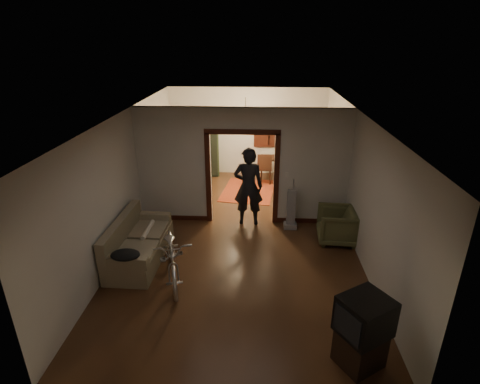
# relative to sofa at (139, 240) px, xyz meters

# --- Properties ---
(floor) EXTENTS (5.00, 8.50, 0.01)m
(floor) POSITION_rel_sofa_xyz_m (2.00, 1.13, -0.45)
(floor) COLOR #341D10
(floor) RESTS_ON ground
(ceiling) EXTENTS (5.00, 8.50, 0.01)m
(ceiling) POSITION_rel_sofa_xyz_m (2.00, 1.13, 2.35)
(ceiling) COLOR white
(ceiling) RESTS_ON floor
(wall_back) EXTENTS (5.00, 0.02, 2.80)m
(wall_back) POSITION_rel_sofa_xyz_m (2.00, 5.38, 0.95)
(wall_back) COLOR beige
(wall_back) RESTS_ON floor
(wall_left) EXTENTS (0.02, 8.50, 2.80)m
(wall_left) POSITION_rel_sofa_xyz_m (-0.50, 1.13, 0.95)
(wall_left) COLOR beige
(wall_left) RESTS_ON floor
(wall_right) EXTENTS (0.02, 8.50, 2.80)m
(wall_right) POSITION_rel_sofa_xyz_m (4.50, 1.13, 0.95)
(wall_right) COLOR beige
(wall_right) RESTS_ON floor
(partition_wall) EXTENTS (5.00, 0.14, 2.80)m
(partition_wall) POSITION_rel_sofa_xyz_m (2.00, 1.88, 0.95)
(partition_wall) COLOR beige
(partition_wall) RESTS_ON floor
(door_casing) EXTENTS (1.74, 0.20, 2.32)m
(door_casing) POSITION_rel_sofa_xyz_m (2.00, 1.88, 0.65)
(door_casing) COLOR #34130B
(door_casing) RESTS_ON floor
(far_window) EXTENTS (0.98, 0.06, 1.28)m
(far_window) POSITION_rel_sofa_xyz_m (2.70, 5.34, 1.10)
(far_window) COLOR black
(far_window) RESTS_ON wall_back
(chandelier) EXTENTS (0.24, 0.24, 0.24)m
(chandelier) POSITION_rel_sofa_xyz_m (2.00, 3.63, 1.90)
(chandelier) COLOR #FFE0A5
(chandelier) RESTS_ON ceiling
(light_switch) EXTENTS (0.08, 0.01, 0.12)m
(light_switch) POSITION_rel_sofa_xyz_m (3.05, 1.81, 0.80)
(light_switch) COLOR silver
(light_switch) RESTS_ON partition_wall
(sofa) EXTENTS (0.93, 1.98, 0.90)m
(sofa) POSITION_rel_sofa_xyz_m (0.00, 0.00, 0.00)
(sofa) COLOR #6E6449
(sofa) RESTS_ON floor
(rolled_paper) EXTENTS (0.09, 0.75, 0.09)m
(rolled_paper) POSITION_rel_sofa_xyz_m (0.10, 0.30, 0.08)
(rolled_paper) COLOR beige
(rolled_paper) RESTS_ON sofa
(jacket) EXTENTS (0.52, 0.39, 0.15)m
(jacket) POSITION_rel_sofa_xyz_m (0.05, -0.91, 0.23)
(jacket) COLOR black
(jacket) RESTS_ON sofa
(bicycle) EXTENTS (1.15, 1.99, 0.99)m
(bicycle) POSITION_rel_sofa_xyz_m (0.82, -0.59, 0.05)
(bicycle) COLOR silver
(bicycle) RESTS_ON floor
(armchair) EXTENTS (0.90, 0.88, 0.78)m
(armchair) POSITION_rel_sofa_xyz_m (4.15, 0.98, -0.06)
(armchair) COLOR brown
(armchair) RESTS_ON floor
(tv_stand) EXTENTS (0.75, 0.73, 0.51)m
(tv_stand) POSITION_rel_sofa_xyz_m (3.83, -2.44, -0.19)
(tv_stand) COLOR black
(tv_stand) RESTS_ON floor
(crt_tv) EXTENTS (0.84, 0.82, 0.54)m
(crt_tv) POSITION_rel_sofa_xyz_m (3.83, -2.44, 0.37)
(crt_tv) COLOR black
(crt_tv) RESTS_ON tv_stand
(vacuum) EXTENTS (0.36, 0.32, 0.99)m
(vacuum) POSITION_rel_sofa_xyz_m (3.16, 1.53, 0.04)
(vacuum) COLOR gray
(vacuum) RESTS_ON floor
(person) EXTENTS (0.70, 0.46, 1.92)m
(person) POSITION_rel_sofa_xyz_m (2.15, 1.74, 0.51)
(person) COLOR black
(person) RESTS_ON floor
(oriental_rug) EXTENTS (1.69, 2.08, 0.01)m
(oriental_rug) POSITION_rel_sofa_xyz_m (2.09, 3.80, -0.44)
(oriental_rug) COLOR maroon
(oriental_rug) RESTS_ON floor
(locker) EXTENTS (0.85, 0.54, 1.61)m
(locker) POSITION_rel_sofa_xyz_m (0.68, 5.14, 0.35)
(locker) COLOR #263721
(locker) RESTS_ON floor
(globe) EXTENTS (0.28, 0.28, 0.28)m
(globe) POSITION_rel_sofa_xyz_m (0.68, 5.14, 1.49)
(globe) COLOR #1E5972
(globe) RESTS_ON locker
(desk) EXTENTS (1.08, 0.67, 0.76)m
(desk) POSITION_rel_sofa_xyz_m (2.94, 4.69, -0.07)
(desk) COLOR black
(desk) RESTS_ON floor
(desk_chair) EXTENTS (0.48, 0.48, 0.98)m
(desk_chair) POSITION_rel_sofa_xyz_m (2.56, 4.48, 0.04)
(desk_chair) COLOR black
(desk_chair) RESTS_ON floor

